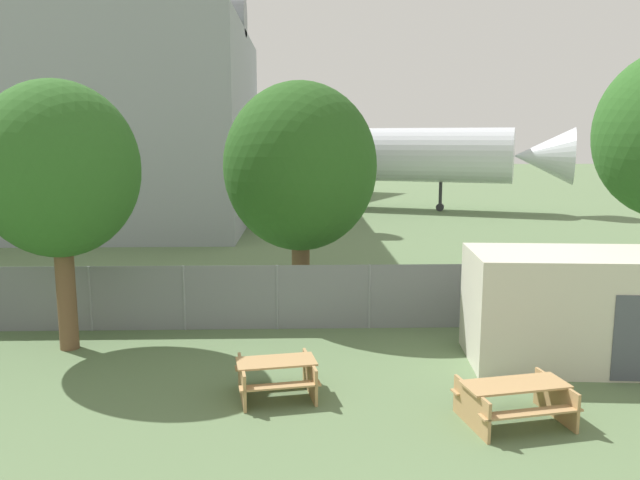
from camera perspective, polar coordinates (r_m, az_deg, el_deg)
The scene contains 8 objects.
hangar_building at distance 42.41m, azimuth -26.62°, elevation 9.33°, with size 28.72×17.23×13.52m.
perimeter_fence at distance 17.33m, azimuth 4.53°, elevation -5.18°, with size 56.07×0.07×1.80m.
airplane at distance 47.84m, azimuth -0.45°, elevation 7.81°, with size 35.75×28.57×11.71m.
portable_cabin at distance 15.82m, azimuth 22.46°, elevation -5.76°, with size 5.14×2.93×2.62m.
picnic_bench_near_cabin at distance 12.44m, azimuth 17.36°, elevation -13.59°, with size 2.16×1.74×0.76m.
picnic_bench_open_grass at distance 13.04m, azimuth -4.02°, elevation -12.13°, with size 1.82×1.65×0.76m.
tree_left_of_cabin at distance 18.83m, azimuth -1.82°, elevation 6.66°, with size 4.60×4.60×6.91m.
tree_behind_benches at distance 16.31m, azimuth -22.83°, elevation 5.88°, with size 3.87×3.87×6.62m.
Camera 1 is at (-1.85, -5.60, 5.24)m, focal length 35.00 mm.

